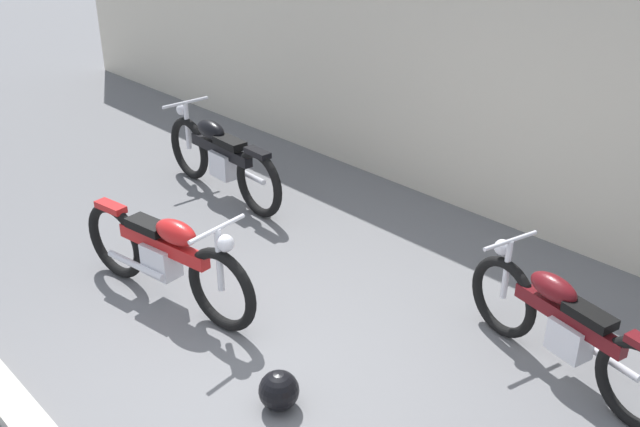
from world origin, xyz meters
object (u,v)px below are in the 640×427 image
Objects in this scene: motorcycle_maroon at (565,327)px; helmet at (279,390)px; motorcycle_red at (166,256)px; motorcycle_black at (221,157)px.

helmet is at bearing 68.92° from motorcycle_maroon.
motorcycle_maroon is at bearing 56.98° from helmet.
motorcycle_red is (-1.70, 0.18, 0.31)m from helmet.
helmet is at bearing -15.09° from motorcycle_red.
motorcycle_maroon is 3.25m from motorcycle_red.
helmet is 1.73m from motorcycle_red.
motorcycle_maroon is (1.14, 1.76, 0.27)m from helmet.
motorcycle_black is at bearing 149.92° from helmet.
motorcycle_black reaches higher than motorcycle_red.
helmet is 0.13× the size of motorcycle_black.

